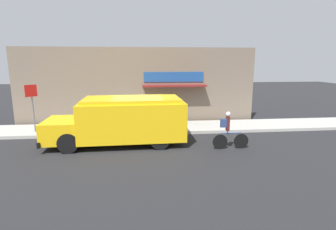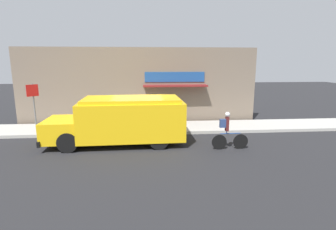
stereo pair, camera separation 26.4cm
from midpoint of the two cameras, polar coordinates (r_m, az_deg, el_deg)
name	(u,v)px [view 2 (the right image)]	position (r m, az deg, el deg)	size (l,w,h in m)	color
ground_plane	(138,136)	(13.66, -5.94, -4.47)	(70.00, 70.00, 0.00)	#232326
sidewalk	(139,128)	(14.84, -5.87, -2.86)	(28.00, 2.48, 0.16)	#ADAAA3
storefront	(140,86)	(16.02, -5.70, 6.28)	(14.47, 0.90, 4.60)	#756656
school_bus	(123,120)	(12.19, -9.21, -1.05)	(6.26, 2.87, 2.14)	yellow
cyclist	(228,131)	(11.61, 13.52, -3.48)	(1.61, 0.21, 1.65)	black
stop_sign_post	(34,100)	(15.09, -26.79, 2.99)	(0.45, 0.45, 2.50)	slate
trash_bin	(167,118)	(15.24, 0.29, -0.58)	(0.53, 0.53, 0.79)	slate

